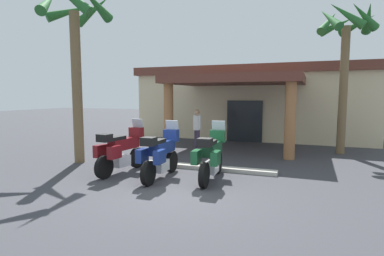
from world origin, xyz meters
name	(u,v)px	position (x,y,z in m)	size (l,w,h in m)	color
ground_plane	(179,191)	(0.00, 0.00, 0.00)	(80.00, 80.00, 0.00)	#38383D
motel_building	(254,101)	(0.05, 11.33, 2.01)	(12.93, 9.94, 3.92)	beige
motorcycle_maroon	(121,150)	(-2.34, 1.07, 0.70)	(0.77, 2.21, 1.61)	black
motorcycle_blue	(160,154)	(-0.93, 0.89, 0.70)	(0.70, 2.21, 1.61)	black
motorcycle_green	(211,156)	(0.49, 1.22, 0.70)	(0.72, 2.21, 1.61)	black
pedestrian	(197,126)	(-1.47, 5.64, 1.03)	(0.43, 0.37, 1.76)	#3F334C
palm_tree_near_portico	(346,41)	(4.30, 6.87, 4.49)	(2.30, 2.34, 5.94)	brown
palm_tree_roadside	(76,35)	(-4.58, 1.91, 4.42)	(2.47, 2.56, 6.16)	brown
curb_strip	(180,165)	(-0.93, 2.39, 0.06)	(6.24, 0.36, 0.12)	#ADA89E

